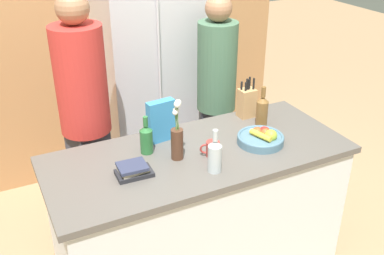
% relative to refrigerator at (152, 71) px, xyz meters
% --- Properties ---
extents(kitchen_island, '(1.84, 0.78, 0.89)m').
position_rel_refrigerator_xyz_m(kitchen_island, '(-0.18, -1.20, -0.54)').
color(kitchen_island, silver).
rests_on(kitchen_island, ground_plane).
extents(back_wall_wood, '(3.04, 0.12, 2.60)m').
position_rel_refrigerator_xyz_m(back_wall_wood, '(-0.18, 0.36, 0.32)').
color(back_wall_wood, '#AD7A4C').
rests_on(back_wall_wood, ground_plane).
extents(refrigerator, '(0.81, 0.63, 1.96)m').
position_rel_refrigerator_xyz_m(refrigerator, '(0.00, 0.00, 0.00)').
color(refrigerator, '#B7B7BC').
rests_on(refrigerator, ground_plane).
extents(fruit_bowl, '(0.29, 0.29, 0.10)m').
position_rel_refrigerator_xyz_m(fruit_bowl, '(0.22, -1.27, -0.06)').
color(fruit_bowl, slate).
rests_on(fruit_bowl, kitchen_island).
extents(knife_block, '(0.11, 0.09, 0.28)m').
position_rel_refrigerator_xyz_m(knife_block, '(0.34, -0.91, 0.01)').
color(knife_block, tan).
rests_on(knife_block, kitchen_island).
extents(flower_vase, '(0.07, 0.07, 0.37)m').
position_rel_refrigerator_xyz_m(flower_vase, '(-0.33, -1.21, 0.04)').
color(flower_vase, '#4C2D1E').
rests_on(flower_vase, kitchen_island).
extents(cereal_box, '(0.18, 0.08, 0.27)m').
position_rel_refrigerator_xyz_m(cereal_box, '(-0.33, -0.96, 0.04)').
color(cereal_box, teal).
rests_on(cereal_box, kitchen_island).
extents(coffee_mug, '(0.11, 0.08, 0.09)m').
position_rel_refrigerator_xyz_m(coffee_mug, '(-0.13, -1.27, -0.05)').
color(coffee_mug, '#99332D').
rests_on(coffee_mug, kitchen_island).
extents(book_stack, '(0.20, 0.14, 0.07)m').
position_rel_refrigerator_xyz_m(book_stack, '(-0.62, -1.26, -0.06)').
color(book_stack, '#232328').
rests_on(book_stack, kitchen_island).
extents(bottle_oil, '(0.08, 0.08, 0.24)m').
position_rel_refrigerator_xyz_m(bottle_oil, '(-0.46, -1.07, 0.00)').
color(bottle_oil, '#286633').
rests_on(bottle_oil, kitchen_island).
extents(bottle_vinegar, '(0.08, 0.08, 0.26)m').
position_rel_refrigerator_xyz_m(bottle_vinegar, '(-0.20, -1.42, 0.01)').
color(bottle_vinegar, '#B2BCC1').
rests_on(bottle_vinegar, kitchen_island).
extents(bottle_wine, '(0.08, 0.08, 0.28)m').
position_rel_refrigerator_xyz_m(bottle_wine, '(0.35, -1.07, 0.02)').
color(bottle_wine, brown).
rests_on(bottle_wine, kitchen_island).
extents(person_at_sink, '(0.33, 0.33, 1.77)m').
position_rel_refrigerator_xyz_m(person_at_sink, '(-0.70, -0.55, 0.02)').
color(person_at_sink, '#383842').
rests_on(person_at_sink, ground_plane).
extents(person_in_blue, '(0.29, 0.29, 1.66)m').
position_rel_refrigerator_xyz_m(person_in_blue, '(0.31, -0.52, -0.04)').
color(person_in_blue, '#383842').
rests_on(person_in_blue, ground_plane).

